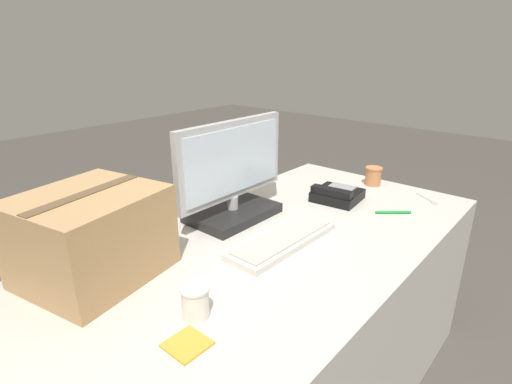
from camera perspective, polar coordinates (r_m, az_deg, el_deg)
office_desk at (r=1.63m, az=2.20°, el=-18.49°), size 1.80×0.90×0.73m
monitor at (r=1.56m, az=-3.38°, el=1.72°), size 0.54×0.24×0.39m
keyboard at (r=1.41m, az=3.81°, el=-6.84°), size 0.45×0.16×0.03m
desk_phone at (r=1.81m, az=11.47°, el=-0.36°), size 0.21×0.21×0.07m
paper_cup_left at (r=1.06m, az=-8.66°, el=-15.21°), size 0.08×0.08×0.09m
paper_cup_right at (r=2.04m, az=16.49°, el=2.17°), size 0.08×0.08×0.09m
spoon at (r=1.94m, az=23.62°, el=-1.12°), size 0.09×0.13×0.00m
cardboard_box at (r=1.27m, az=-22.44°, el=-5.77°), size 0.43×0.40×0.26m
pen_marker at (r=1.74m, az=19.00°, el=-2.76°), size 0.10×0.12×0.01m
sticky_note_pad at (r=1.00m, az=-9.80°, el=-20.65°), size 0.09×0.09×0.01m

